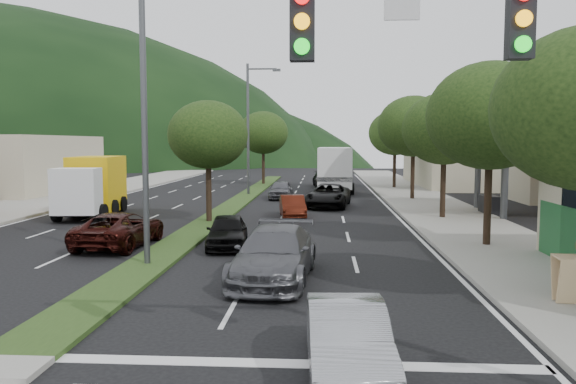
# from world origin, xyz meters

# --- Properties ---
(ground) EXTENTS (160.00, 160.00, 0.00)m
(ground) POSITION_xyz_m (0.00, 0.00, 0.00)
(ground) COLOR black
(ground) RESTS_ON ground
(sidewalk_right) EXTENTS (5.00, 90.00, 0.15)m
(sidewalk_right) POSITION_xyz_m (12.50, 25.00, 0.07)
(sidewalk_right) COLOR gray
(sidewalk_right) RESTS_ON ground
(sidewalk_left) EXTENTS (6.00, 90.00, 0.15)m
(sidewalk_left) POSITION_xyz_m (-13.00, 25.00, 0.07)
(sidewalk_left) COLOR gray
(sidewalk_left) RESTS_ON ground
(median) EXTENTS (1.60, 56.00, 0.12)m
(median) POSITION_xyz_m (0.00, 28.00, 0.06)
(median) COLOR #223915
(median) RESTS_ON ground
(traffic_signal) EXTENTS (6.12, 0.40, 7.00)m
(traffic_signal) POSITION_xyz_m (9.03, -1.54, 4.65)
(traffic_signal) COLOR #47494C
(traffic_signal) RESTS_ON ground
(gas_canopy) EXTENTS (12.20, 8.20, 5.25)m
(gas_canopy) POSITION_xyz_m (19.00, 22.00, 4.65)
(gas_canopy) COLOR silver
(gas_canopy) RESTS_ON ground
(bldg_left_far) EXTENTS (9.00, 14.00, 4.60)m
(bldg_left_far) POSITION_xyz_m (-19.00, 34.00, 2.30)
(bldg_left_far) COLOR beige
(bldg_left_far) RESTS_ON ground
(bldg_right_far) EXTENTS (10.00, 16.00, 5.20)m
(bldg_right_far) POSITION_xyz_m (19.50, 44.00, 2.60)
(bldg_right_far) COLOR beige
(bldg_right_far) RESTS_ON ground
(tree_r_b) EXTENTS (4.80, 4.80, 6.94)m
(tree_r_b) POSITION_xyz_m (12.00, 12.00, 5.04)
(tree_r_b) COLOR black
(tree_r_b) RESTS_ON sidewalk_right
(tree_r_c) EXTENTS (4.40, 4.40, 6.48)m
(tree_r_c) POSITION_xyz_m (12.00, 20.00, 4.75)
(tree_r_c) COLOR black
(tree_r_c) RESTS_ON sidewalk_right
(tree_r_d) EXTENTS (5.00, 5.00, 7.17)m
(tree_r_d) POSITION_xyz_m (12.00, 30.00, 5.18)
(tree_r_d) COLOR black
(tree_r_d) RESTS_ON sidewalk_right
(tree_r_e) EXTENTS (4.60, 4.60, 6.71)m
(tree_r_e) POSITION_xyz_m (12.00, 40.00, 4.89)
(tree_r_e) COLOR black
(tree_r_e) RESTS_ON sidewalk_right
(tree_med_near) EXTENTS (4.00, 4.00, 6.02)m
(tree_med_near) POSITION_xyz_m (0.00, 18.00, 4.43)
(tree_med_near) COLOR black
(tree_med_near) RESTS_ON median
(tree_med_far) EXTENTS (4.80, 4.80, 6.94)m
(tree_med_far) POSITION_xyz_m (0.00, 44.00, 5.01)
(tree_med_far) COLOR black
(tree_med_far) RESTS_ON median
(streetlight_near) EXTENTS (2.60, 0.25, 10.00)m
(streetlight_near) POSITION_xyz_m (0.21, 8.00, 5.58)
(streetlight_near) COLOR #47494C
(streetlight_near) RESTS_ON ground
(streetlight_mid) EXTENTS (2.60, 0.25, 10.00)m
(streetlight_mid) POSITION_xyz_m (0.21, 33.00, 5.58)
(streetlight_mid) COLOR #47494C
(streetlight_mid) RESTS_ON ground
(sedan_silver) EXTENTS (1.54, 3.91, 1.27)m
(sedan_silver) POSITION_xyz_m (6.14, -0.26, 0.63)
(sedan_silver) COLOR #919398
(sedan_silver) RESTS_ON ground
(suv_maroon) EXTENTS (2.54, 5.00, 1.35)m
(suv_maroon) POSITION_xyz_m (-2.17, 11.48, 0.68)
(suv_maroon) COLOR black
(suv_maroon) RESTS_ON ground
(car_queue_a) EXTENTS (1.92, 3.90, 1.28)m
(car_queue_a) POSITION_xyz_m (2.05, 11.45, 0.64)
(car_queue_a) COLOR black
(car_queue_a) RESTS_ON ground
(car_queue_b) EXTENTS (2.53, 5.43, 1.54)m
(car_queue_b) POSITION_xyz_m (4.30, 6.45, 0.77)
(car_queue_b) COLOR #505156
(car_queue_b) RESTS_ON ground
(car_queue_c) EXTENTS (1.72, 3.73, 1.19)m
(car_queue_c) POSITION_xyz_m (4.08, 20.50, 0.59)
(car_queue_c) COLOR #4C170C
(car_queue_c) RESTS_ON ground
(car_queue_d) EXTENTS (3.09, 5.52, 1.46)m
(car_queue_d) POSITION_xyz_m (6.08, 25.50, 0.73)
(car_queue_d) COLOR black
(car_queue_d) RESTS_ON ground
(car_queue_e) EXTENTS (1.59, 3.93, 1.34)m
(car_queue_e) POSITION_xyz_m (2.69, 30.50, 0.67)
(car_queue_e) COLOR #56565C
(car_queue_e) RESTS_ON ground
(car_queue_f) EXTENTS (2.25, 4.85, 1.37)m
(car_queue_f) POSITION_xyz_m (5.80, 42.46, 0.69)
(car_queue_f) COLOR black
(car_queue_f) RESTS_ON ground
(box_truck) EXTENTS (3.17, 6.84, 3.26)m
(box_truck) POSITION_xyz_m (-7.02, 20.61, 1.54)
(box_truck) COLOR white
(box_truck) RESTS_ON ground
(motorhome) EXTENTS (3.12, 9.54, 3.64)m
(motorhome) POSITION_xyz_m (6.69, 37.48, 1.94)
(motorhome) COLOR silver
(motorhome) RESTS_ON ground
(a_frame_sign) EXTENTS (0.73, 0.83, 1.55)m
(a_frame_sign) POSITION_xyz_m (11.71, 4.07, 0.83)
(a_frame_sign) COLOR tan
(a_frame_sign) RESTS_ON sidewalk_right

